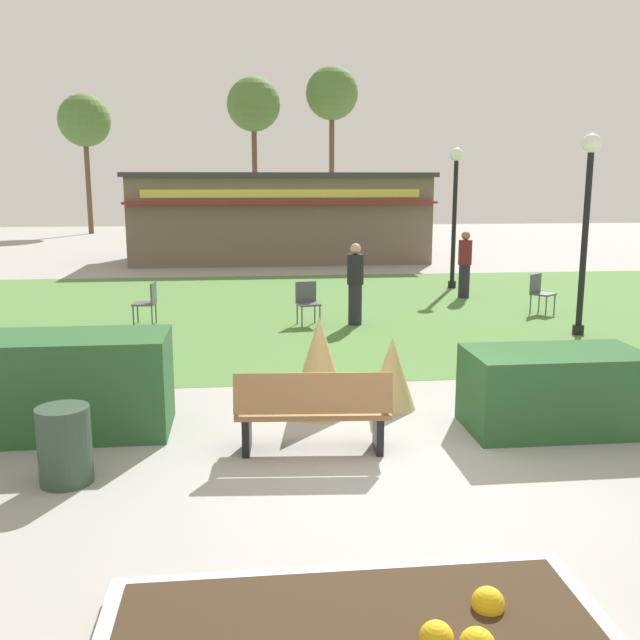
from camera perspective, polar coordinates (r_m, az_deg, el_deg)
The scene contains 21 objects.
ground_plane at distance 7.61m, azimuth 4.54°, elevation -11.77°, with size 80.00×80.00×0.00m, color #999691.
lawn_patch at distance 16.34m, azimuth -1.39°, elevation 0.80°, with size 36.00×12.00×0.01m, color #4C7A38.
park_bench at distance 7.81m, azimuth -0.58°, elevation -7.34°, with size 1.74×0.65×0.95m.
hedge_left at distance 8.91m, azimuth -19.92°, elevation -4.92°, with size 2.45×1.10×1.18m, color #28562B.
hedge_right at distance 8.98m, azimuth 18.29°, elevation -5.40°, with size 2.07×1.10×0.97m, color #28562B.
ornamental_grass_behind_left at distance 9.03m, azimuth -0.05°, elevation -3.72°, with size 0.79×0.79×1.27m, color tan.
ornamental_grass_behind_right at distance 9.34m, azimuth 5.81°, elevation -4.28°, with size 0.63×0.63×0.96m, color tan.
lamppost_mid at distance 14.40m, azimuth 20.69°, elevation 8.33°, with size 0.36×0.36×3.80m.
lamppost_far at distance 19.85m, azimuth 10.81°, elevation 9.46°, with size 0.36×0.36×3.80m.
trash_bin at distance 7.54m, azimuth -19.86°, elevation -9.45°, with size 0.52×0.52×0.78m, color #2D4233.
food_kiosk at distance 26.65m, azimuth -3.29°, elevation 8.32°, with size 10.84×4.85×3.20m.
cafe_chair_west at distance 14.64m, azimuth -1.03°, elevation 1.66°, with size 0.51×0.51×0.89m.
cafe_chair_east at distance 15.01m, azimuth -13.64°, elevation 1.58°, with size 0.48×0.48×0.89m.
cafe_chair_north at distance 16.64m, azimuth 17.26°, elevation 2.31°, with size 0.62×0.62×0.89m.
person_strolling at distance 14.59m, azimuth 2.85°, elevation 2.94°, with size 0.34×0.34×1.69m.
person_standing at distance 18.34m, azimuth 11.57°, elevation 4.43°, with size 0.34×0.34×1.69m.
parked_car_west_slot at distance 35.28m, azimuth -10.91°, elevation 7.28°, with size 4.34×2.34×1.20m.
parked_car_center_slot at distance 35.25m, azimuth -2.09°, elevation 7.47°, with size 4.27×2.18×1.20m.
tree_left_bg at distance 39.67m, azimuth 0.97°, elevation 17.65°, with size 2.80×2.80×8.88m.
tree_right_bg at distance 41.70m, azimuth -18.43°, elevation 14.92°, with size 2.80×2.80×7.49m.
tree_center_bg at distance 38.91m, azimuth -5.37°, elevation 16.79°, with size 2.80×2.80×8.23m.
Camera 1 is at (-1.34, -6.87, 2.97)m, focal length 39.76 mm.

